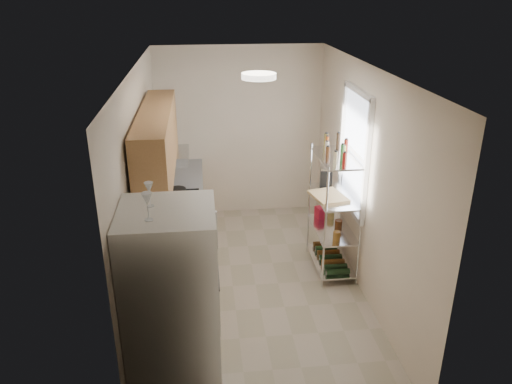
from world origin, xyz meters
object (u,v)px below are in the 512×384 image
refrigerator (173,309)px  cutting_board (328,196)px  espresso_machine (326,176)px  frying_pan_large (177,195)px  rice_cooker (172,209)px

refrigerator → cutting_board: bearing=47.0°
espresso_machine → cutting_board: bearing=-87.2°
frying_pan_large → refrigerator: bearing=-93.1°
refrigerator → rice_cooker: size_ratio=6.44×
rice_cooker → refrigerator: bearing=-87.4°
refrigerator → cutting_board: (1.78, 1.91, 0.12)m
refrigerator → frying_pan_large: refrigerator is taller
rice_cooker → cutting_board: (1.87, 0.12, 0.01)m
frying_pan_large → espresso_machine: size_ratio=0.92×
cutting_board → espresso_machine: espresso_machine is taller
frying_pan_large → espresso_machine: 1.91m
rice_cooker → espresso_machine: espresso_machine is taller
cutting_board → rice_cooker: bearing=-176.2°
cutting_board → espresso_machine: 0.40m
cutting_board → espresso_machine: size_ratio=1.81×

